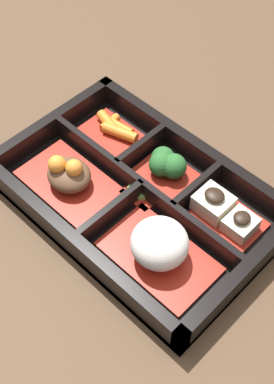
# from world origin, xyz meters

# --- Properties ---
(ground_plane) EXTENTS (3.00, 3.00, 0.00)m
(ground_plane) POSITION_xyz_m (0.00, 0.00, 0.00)
(ground_plane) COLOR #4C3523
(bento_base) EXTENTS (0.33, 0.21, 0.01)m
(bento_base) POSITION_xyz_m (0.00, 0.00, 0.01)
(bento_base) COLOR black
(bento_base) RESTS_ON ground_plane
(bento_rim) EXTENTS (0.33, 0.21, 0.04)m
(bento_rim) POSITION_xyz_m (-0.00, -0.00, 0.02)
(bento_rim) COLOR black
(bento_rim) RESTS_ON ground_plane
(bowl_rice) EXTENTS (0.13, 0.08, 0.06)m
(bowl_rice) POSITION_xyz_m (-0.07, 0.04, 0.04)
(bowl_rice) COLOR maroon
(bowl_rice) RESTS_ON bento_base
(bowl_stew) EXTENTS (0.13, 0.08, 0.05)m
(bowl_stew) POSITION_xyz_m (0.07, 0.04, 0.03)
(bowl_stew) COLOR maroon
(bowl_stew) RESTS_ON bento_base
(bowl_tofu) EXTENTS (0.08, 0.06, 0.04)m
(bowl_tofu) POSITION_xyz_m (-0.09, -0.05, 0.02)
(bowl_tofu) COLOR maroon
(bowl_tofu) RESTS_ON bento_base
(bowl_greens) EXTENTS (0.07, 0.06, 0.04)m
(bowl_greens) POSITION_xyz_m (0.00, -0.05, 0.03)
(bowl_greens) COLOR maroon
(bowl_greens) RESTS_ON bento_base
(bowl_carrots) EXTENTS (0.08, 0.06, 0.02)m
(bowl_carrots) POSITION_xyz_m (0.10, -0.05, 0.02)
(bowl_carrots) COLOR maroon
(bowl_carrots) RESTS_ON bento_base
(bowl_pickles) EXTENTS (0.04, 0.03, 0.01)m
(bowl_pickles) POSITION_xyz_m (0.00, -0.01, 0.02)
(bowl_pickles) COLOR maroon
(bowl_pickles) RESTS_ON bento_base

